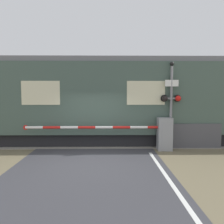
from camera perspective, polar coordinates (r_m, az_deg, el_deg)
The scene contains 6 objects.
ground_plane at distance 8.02m, azimuth -5.39°, elevation -12.65°, with size 80.00×80.00×0.00m, color #6B6047.
track_bed at distance 11.17m, azimuth -4.02°, elevation -7.52°, with size 36.00×3.20×0.13m.
train at distance 11.02m, azimuth 7.55°, elevation 2.99°, with size 16.44×2.99×4.04m.
crossing_barrier at distance 9.46m, azimuth 10.75°, elevation -5.37°, with size 6.27×0.44×1.39m.
signal_post at distance 9.63m, azimuth 15.20°, elevation 2.99°, with size 0.87×0.26×3.75m.
roadside_fence at distance 10.23m, azimuth 20.36°, elevation -5.94°, with size 2.49×0.06×1.10m.
Camera 1 is at (0.64, -7.63, 2.40)m, focal length 35.00 mm.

